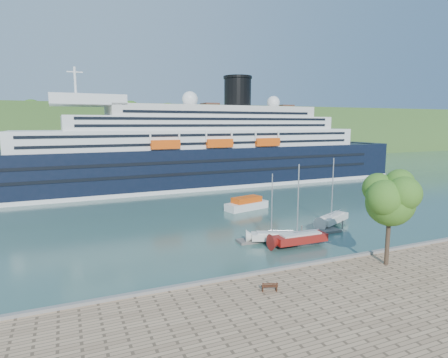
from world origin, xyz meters
TOP-DOWN VIEW (x-y plane):
  - ground at (0.00, 0.00)m, footprint 400.00×400.00m
  - far_hillside at (0.00, 145.00)m, footprint 400.00×50.00m
  - quay_coping at (0.00, -0.20)m, footprint 220.00×0.50m
  - cruise_ship at (1.87, 59.43)m, footprint 126.89×21.17m
  - park_bench at (-11.49, -4.05)m, footprint 1.63×1.10m
  - promenade_tree at (3.37, -3.28)m, footprint 6.71×6.71m
  - floating_pontoon at (1.21, 11.88)m, footprint 16.41×2.31m
  - sailboat_white_near at (-2.36, 10.30)m, footprint 7.21×4.51m
  - sailboat_red at (0.08, 7.87)m, footprint 8.08×2.39m
  - sailboat_white_far at (10.78, 14.54)m, footprint 8.11×5.44m
  - tender_launch at (3.12, 29.79)m, footprint 9.06×4.96m

SIDE VIEW (x-z plane):
  - ground at x=0.00m, z-range 0.00..0.00m
  - floating_pontoon at x=1.21m, z-range 0.00..0.36m
  - quay_coping at x=0.00m, z-range 1.00..1.30m
  - tender_launch at x=3.12m, z-range 0.00..2.38m
  - park_bench at x=-11.49m, z-range 1.00..1.97m
  - sailboat_white_near at x=-2.36m, z-range 0.00..9.04m
  - sailboat_white_far at x=10.78m, z-range 0.00..10.26m
  - sailboat_red at x=0.08m, z-range 0.00..10.38m
  - promenade_tree at x=3.37m, z-range 1.00..12.11m
  - far_hillside at x=0.00m, z-range 0.00..24.00m
  - cruise_ship at x=1.87m, z-range 0.00..28.41m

